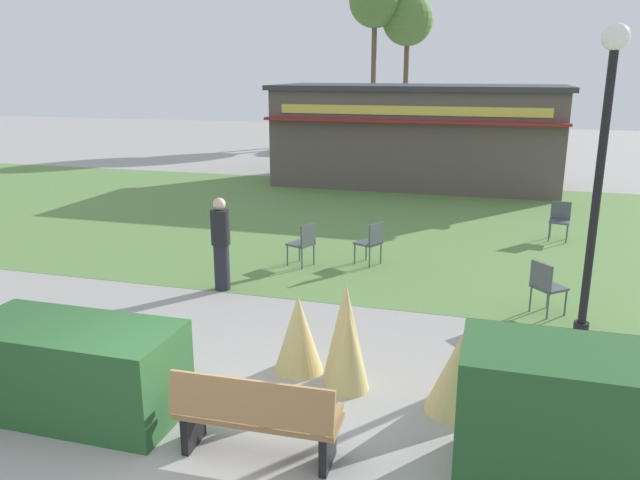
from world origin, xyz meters
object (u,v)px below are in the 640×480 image
at_px(tree_left_bg, 375,3).
at_px(food_kiosk, 417,135).
at_px(cafe_chair_center, 372,240).
at_px(cafe_chair_west, 545,284).
at_px(parked_car_west_slot, 331,138).
at_px(lamppost_mid, 602,149).
at_px(person_strolling, 221,244).
at_px(tree_right_bg, 408,21).
at_px(cafe_chair_east, 304,241).
at_px(cafe_chair_north, 560,218).
at_px(park_bench, 256,417).

bearing_deg(tree_left_bg, food_kiosk, -72.47).
xyz_separation_m(food_kiosk, cafe_chair_center, (0.41, -9.74, -1.16)).
height_order(cafe_chair_center, tree_left_bg, tree_left_bg).
relative_size(cafe_chair_west, parked_car_west_slot, 0.21).
relative_size(lamppost_mid, cafe_chair_west, 4.99).
bearing_deg(tree_left_bg, cafe_chair_west, -72.55).
xyz_separation_m(person_strolling, parked_car_west_slot, (-3.28, 19.70, -0.22)).
distance_m(lamppost_mid, tree_right_bg, 27.63).
bearing_deg(tree_right_bg, person_strolling, -88.52).
xyz_separation_m(cafe_chair_center, tree_right_bg, (-2.97, 24.04, 5.90)).
height_order(cafe_chair_west, cafe_chair_east, same).
relative_size(cafe_chair_center, cafe_chair_north, 1.00).
bearing_deg(cafe_chair_center, lamppost_mid, -34.20).
height_order(cafe_chair_east, parked_car_west_slot, parked_car_west_slot).
xyz_separation_m(lamppost_mid, cafe_chair_north, (0.11, 5.68, -2.25)).
xyz_separation_m(park_bench, cafe_chair_west, (3.03, 4.91, 0.05)).
bearing_deg(parked_car_west_slot, person_strolling, -80.55).
height_order(cafe_chair_west, cafe_chair_north, same).
relative_size(lamppost_mid, cafe_chair_north, 4.99).
distance_m(cafe_chair_east, person_strolling, 2.02).
distance_m(lamppost_mid, tree_left_bg, 27.42).
xyz_separation_m(cafe_chair_east, cafe_chair_center, (1.29, 0.45, 0.00)).
distance_m(park_bench, cafe_chair_west, 5.77).
bearing_deg(tree_right_bg, parked_car_west_slot, -111.81).
height_order(park_bench, food_kiosk, food_kiosk).
bearing_deg(cafe_chair_east, park_bench, -76.86).
distance_m(cafe_chair_center, person_strolling, 3.18).
bearing_deg(park_bench, cafe_chair_center, 91.53).
bearing_deg(park_bench, tree_left_bg, 99.18).
xyz_separation_m(park_bench, cafe_chair_north, (3.64, 9.90, 0.05)).
xyz_separation_m(person_strolling, tree_left_bg, (-2.36, 25.36, 6.47)).
distance_m(cafe_chair_north, tree_right_bg, 22.74).
bearing_deg(park_bench, parked_car_west_slot, 103.33).
bearing_deg(park_bench, cafe_chair_west, 58.31).
bearing_deg(food_kiosk, tree_right_bg, 100.17).
height_order(tree_left_bg, tree_right_bg, tree_left_bg).
xyz_separation_m(cafe_chair_north, tree_left_bg, (-8.47, 20.03, 6.80)).
bearing_deg(cafe_chair_center, tree_left_bg, 101.35).
xyz_separation_m(park_bench, lamppost_mid, (3.53, 4.22, 2.30)).
xyz_separation_m(lamppost_mid, tree_right_bg, (-6.69, 26.56, 3.65)).
bearing_deg(person_strolling, cafe_chair_center, 67.76).
bearing_deg(cafe_chair_center, cafe_chair_north, 39.55).
height_order(lamppost_mid, tree_left_bg, tree_left_bg).
bearing_deg(tree_right_bg, cafe_chair_east, -86.07).
bearing_deg(cafe_chair_east, food_kiosk, 85.04).
bearing_deg(food_kiosk, person_strolling, -99.02).
height_order(cafe_chair_center, person_strolling, person_strolling).
bearing_deg(food_kiosk, parked_car_west_slot, 123.53).
bearing_deg(parked_car_west_slot, tree_right_bg, 68.19).
relative_size(food_kiosk, tree_right_bg, 1.22).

